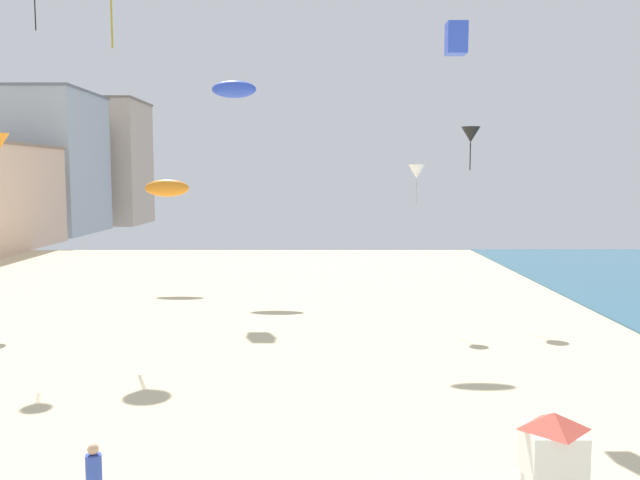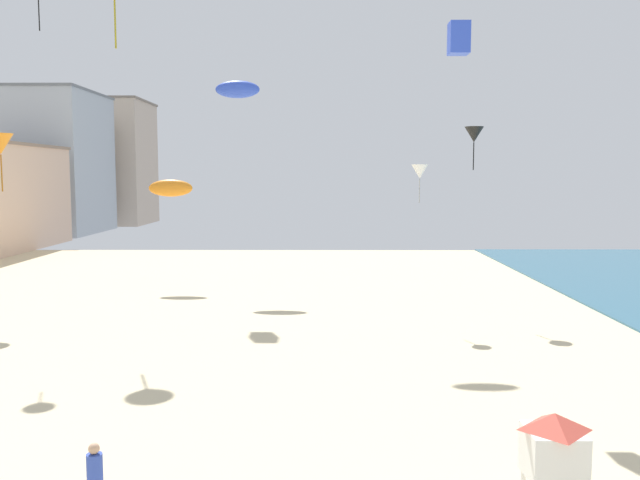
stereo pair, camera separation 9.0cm
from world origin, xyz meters
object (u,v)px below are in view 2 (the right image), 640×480
(kite_orange_parafoil, at_px, (171,188))
(kite_white_delta, at_px, (420,172))
(kite_black_delta, at_px, (474,135))
(kite_blue_box, at_px, (459,38))
(kite_flyer, at_px, (95,476))
(kite_blue_parafoil, at_px, (238,89))
(kite_orange_delta, at_px, (0,144))
(lifeguard_stand, at_px, (554,447))

(kite_orange_parafoil, distance_m, kite_white_delta, 18.02)
(kite_black_delta, height_order, kite_blue_box, kite_blue_box)
(kite_flyer, height_order, kite_orange_parafoil, kite_orange_parafoil)
(kite_blue_parafoil, distance_m, kite_white_delta, 15.59)
(kite_orange_delta, relative_size, kite_white_delta, 1.56)
(kite_flyer, bearing_deg, kite_orange_parafoil, -128.31)
(kite_black_delta, bearing_deg, kite_orange_delta, -177.71)
(kite_orange_parafoil, relative_size, kite_blue_box, 2.53)
(kite_orange_parafoil, bearing_deg, kite_white_delta, -34.76)
(kite_orange_delta, distance_m, kite_orange_parafoil, 11.54)
(kite_black_delta, relative_size, kite_blue_box, 1.99)
(kite_orange_delta, distance_m, kite_blue_parafoil, 14.91)
(lifeguard_stand, bearing_deg, kite_black_delta, 103.94)
(kite_flyer, height_order, kite_white_delta, kite_white_delta)
(kite_flyer, xyz_separation_m, lifeguard_stand, (9.53, -0.61, 0.92))
(kite_orange_parafoil, bearing_deg, kite_orange_delta, -125.30)
(kite_orange_delta, bearing_deg, lifeguard_stand, -44.64)
(kite_flyer, bearing_deg, kite_orange_delta, -108.36)
(kite_orange_delta, distance_m, kite_white_delta, 21.37)
(kite_blue_parafoil, bearing_deg, kite_flyer, -88.59)
(kite_black_delta, distance_m, kite_blue_parafoil, 16.18)
(kite_black_delta, distance_m, kite_orange_parafoil, 19.90)
(lifeguard_stand, height_order, kite_orange_parafoil, kite_orange_parafoil)
(kite_flyer, relative_size, kite_orange_parafoil, 0.57)
(kite_white_delta, height_order, kite_blue_box, kite_blue_box)
(kite_orange_parafoil, distance_m, kite_blue_parafoil, 7.75)
(kite_orange_delta, xyz_separation_m, kite_white_delta, (21.30, -1.06, -1.41))
(lifeguard_stand, distance_m, kite_blue_parafoil, 33.80)
(kite_orange_parafoil, height_order, kite_blue_box, kite_blue_box)
(kite_blue_box, bearing_deg, kite_orange_parafoil, 128.64)
(kite_blue_parafoil, bearing_deg, kite_orange_delta, -139.63)
(lifeguard_stand, bearing_deg, kite_white_delta, 111.96)
(kite_orange_delta, height_order, kite_orange_parafoil, kite_orange_delta)
(kite_flyer, xyz_separation_m, kite_blue_box, (9.74, 10.90, 11.31))
(kite_flyer, bearing_deg, kite_black_delta, -169.04)
(kite_flyer, distance_m, kite_blue_parafoil, 31.97)
(kite_black_delta, bearing_deg, kite_blue_parafoil, 148.17)
(kite_black_delta, height_order, kite_white_delta, kite_black_delta)
(kite_blue_parafoil, height_order, kite_blue_box, kite_blue_parafoil)
(kite_blue_parafoil, distance_m, kite_blue_box, 21.50)
(kite_orange_parafoil, bearing_deg, kite_flyer, -80.07)
(lifeguard_stand, relative_size, kite_white_delta, 1.34)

